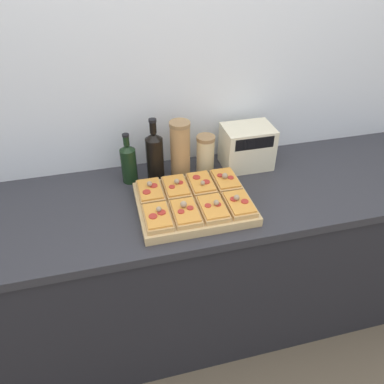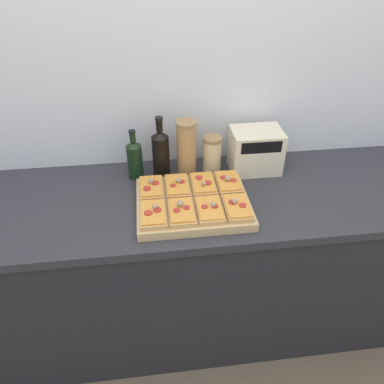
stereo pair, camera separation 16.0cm
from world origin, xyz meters
The scene contains 17 objects.
ground_plane centered at (0.00, 0.00, 0.00)m, with size 12.00×12.00×0.00m, color brown.
wall_back centered at (0.00, 0.67, 1.25)m, with size 6.00×0.06×2.50m.
kitchen_counter centered at (0.00, 0.32, 0.45)m, with size 2.63×0.67×0.90m.
cutting_board centered at (-0.04, 0.24, 0.92)m, with size 0.48×0.38×0.04m, color tan.
pizza_slice_back_left centered at (-0.22, 0.33, 0.95)m, with size 0.10×0.17×0.05m.
pizza_slice_back_midleft centered at (-0.10, 0.33, 0.95)m, with size 0.10×0.17×0.05m.
pizza_slice_back_midright centered at (0.01, 0.33, 0.95)m, with size 0.10×0.17×0.05m.
pizza_slice_back_right centered at (0.13, 0.33, 0.95)m, with size 0.10×0.17×0.05m.
pizza_slice_front_left centered at (-0.21, 0.15, 0.95)m, with size 0.10×0.17×0.05m.
pizza_slice_front_midleft centered at (-0.10, 0.15, 0.95)m, with size 0.10×0.17×0.05m.
pizza_slice_front_midright centered at (0.01, 0.15, 0.95)m, with size 0.10×0.17×0.05m.
pizza_slice_front_right centered at (0.13, 0.15, 0.95)m, with size 0.10×0.17×0.05m.
olive_oil_bottle centered at (-0.28, 0.51, 1.00)m, with size 0.07×0.07×0.25m.
wine_bottle centered at (-0.16, 0.51, 1.02)m, with size 0.08×0.08×0.30m.
grain_jar_tall centered at (-0.04, 0.51, 1.04)m, with size 0.10×0.10×0.27m.
grain_jar_short centered at (0.08, 0.51, 0.99)m, with size 0.09×0.09×0.19m.
toaster_oven centered at (0.29, 0.51, 1.00)m, with size 0.26×0.17×0.21m.
Camera 2 is at (-0.20, -1.02, 1.91)m, focal length 35.00 mm.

